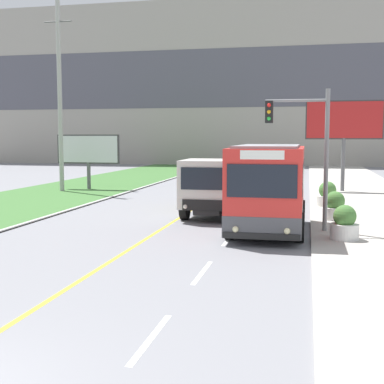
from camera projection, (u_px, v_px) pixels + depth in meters
lane_marking_centre at (1, 345)px, 8.93m from camera, size 2.88×140.00×0.01m
apartment_block_background at (266, 84)px, 66.89m from camera, size 80.00×8.04×19.98m
city_bus at (268, 189)px, 19.33m from camera, size 2.62×5.86×3.18m
dump_truck at (215, 187)px, 23.10m from camera, size 2.49×6.39×2.52m
utility_pole_far at (60, 95)px, 33.51m from camera, size 1.80×0.28×12.01m
traffic_light_mast at (307, 141)px, 19.23m from camera, size 2.28×0.32×5.17m
billboard_large at (344, 123)px, 33.23m from camera, size 4.72×0.24×5.72m
billboard_small at (88, 151)px, 35.11m from camera, size 4.27×0.24×3.61m
planter_round_near at (345, 224)px, 17.70m from camera, size 0.95×0.95×1.15m
planter_round_second at (335, 207)px, 21.97m from camera, size 1.00×1.00×1.16m
planter_round_third at (327, 195)px, 26.25m from camera, size 1.06×1.06×1.21m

